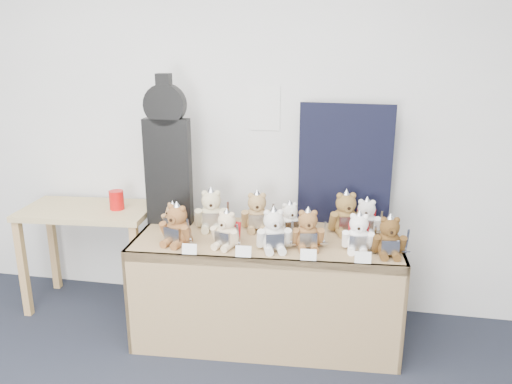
% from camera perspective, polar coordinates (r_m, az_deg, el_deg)
% --- Properties ---
extents(room_shell, '(6.00, 6.00, 6.00)m').
position_cam_1_polar(room_shell, '(3.45, 1.00, 9.53)').
color(room_shell, white).
rests_on(room_shell, floor).
extents(display_table, '(1.70, 0.79, 0.69)m').
position_cam_1_polar(display_table, '(3.16, 1.12, -8.14)').
color(display_table, olive).
rests_on(display_table, floor).
extents(side_table, '(0.94, 0.57, 0.75)m').
position_cam_1_polar(side_table, '(3.76, -18.58, -3.55)').
color(side_table, '#92794F').
rests_on(side_table, floor).
extents(guitar_case, '(0.31, 0.11, 0.99)m').
position_cam_1_polar(guitar_case, '(3.33, -10.09, 4.44)').
color(guitar_case, black).
rests_on(guitar_case, display_table).
extents(navy_board, '(0.61, 0.07, 0.81)m').
position_cam_1_polar(navy_board, '(3.32, 10.09, 2.98)').
color(navy_board, black).
rests_on(navy_board, display_table).
extents(red_cup, '(0.10, 0.10, 0.13)m').
position_cam_1_polar(red_cup, '(3.61, -15.64, -0.89)').
color(red_cup, '#BE0D0C').
rests_on(red_cup, side_table).
extents(teddy_front_far_left, '(0.23, 0.21, 0.28)m').
position_cam_1_polar(teddy_front_far_left, '(3.06, -9.01, -3.87)').
color(teddy_front_far_left, brown).
rests_on(teddy_front_far_left, display_table).
extents(teddy_front_left, '(0.21, 0.19, 0.25)m').
position_cam_1_polar(teddy_front_left, '(2.99, -3.38, -4.42)').
color(teddy_front_left, beige).
rests_on(teddy_front_left, display_table).
extents(teddy_front_centre, '(0.24, 0.22, 0.28)m').
position_cam_1_polar(teddy_front_centre, '(2.94, 2.03, -4.53)').
color(teddy_front_centre, silver).
rests_on(teddy_front_centre, display_table).
extents(teddy_front_right, '(0.22, 0.20, 0.27)m').
position_cam_1_polar(teddy_front_right, '(2.98, 5.93, -4.42)').
color(teddy_front_right, brown).
rests_on(teddy_front_right, display_table).
extents(teddy_front_far_right, '(0.21, 0.18, 0.26)m').
position_cam_1_polar(teddy_front_far_right, '(2.99, 11.62, -4.71)').
color(teddy_front_far_right, white).
rests_on(teddy_front_far_right, display_table).
extents(teddy_front_end, '(0.22, 0.18, 0.26)m').
position_cam_1_polar(teddy_front_end, '(2.96, 14.98, -5.09)').
color(teddy_front_end, brown).
rests_on(teddy_front_end, display_table).
extents(teddy_back_left, '(0.25, 0.22, 0.30)m').
position_cam_1_polar(teddy_back_left, '(3.28, -5.11, -2.21)').
color(teddy_back_left, beige).
rests_on(teddy_back_left, display_table).
extents(teddy_back_centre_left, '(0.24, 0.21, 0.29)m').
position_cam_1_polar(teddy_back_centre_left, '(3.25, 0.12, -2.39)').
color(teddy_back_centre_left, '#9F7E4F').
rests_on(teddy_back_centre_left, display_table).
extents(teddy_back_centre_right, '(0.20, 0.19, 0.24)m').
position_cam_1_polar(teddy_back_centre_right, '(3.19, 3.88, -3.20)').
color(teddy_back_centre_right, white).
rests_on(teddy_back_centre_right, display_table).
extents(teddy_back_right, '(0.26, 0.23, 0.31)m').
position_cam_1_polar(teddy_back_right, '(3.25, 10.22, -2.54)').
color(teddy_back_right, brown).
rests_on(teddy_back_right, display_table).
extents(teddy_back_end, '(0.21, 0.18, 0.26)m').
position_cam_1_polar(teddy_back_end, '(3.26, 12.46, -2.97)').
color(teddy_back_end, silver).
rests_on(teddy_back_end, display_table).
extents(teddy_back_far_left, '(0.17, 0.17, 0.21)m').
position_cam_1_polar(teddy_back_far_left, '(3.30, -9.50, -2.93)').
color(teddy_back_far_left, '#9F764A').
rests_on(teddy_back_far_left, display_table).
extents(entry_card_a, '(0.09, 0.02, 0.06)m').
position_cam_1_polar(entry_card_a, '(2.92, -7.62, -6.48)').
color(entry_card_a, silver).
rests_on(entry_card_a, display_table).
extents(entry_card_b, '(0.09, 0.03, 0.07)m').
position_cam_1_polar(entry_card_b, '(2.86, -1.45, -6.81)').
color(entry_card_b, silver).
rests_on(entry_card_b, display_table).
extents(entry_card_c, '(0.09, 0.03, 0.06)m').
position_cam_1_polar(entry_card_c, '(2.83, 6.01, -7.15)').
color(entry_card_c, silver).
rests_on(entry_card_c, display_table).
extents(entry_card_d, '(0.09, 0.03, 0.06)m').
position_cam_1_polar(entry_card_d, '(2.84, 12.12, -7.33)').
color(entry_card_d, silver).
rests_on(entry_card_d, display_table).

